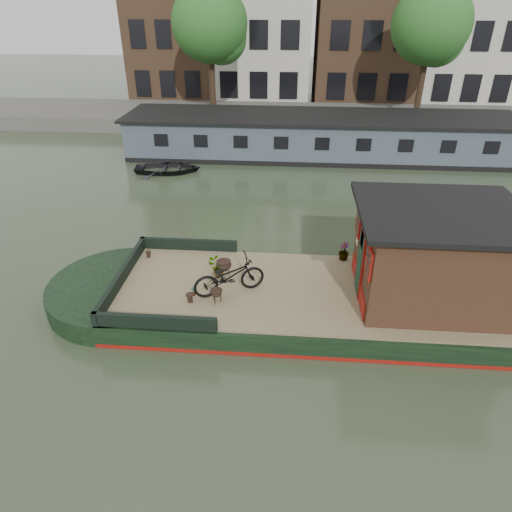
# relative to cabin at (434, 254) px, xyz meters

# --- Properties ---
(ground) EXTENTS (120.00, 120.00, 0.00)m
(ground) POSITION_rel_cabin_xyz_m (-2.19, 0.00, -1.88)
(ground) COLOR #2E3C26
(ground) RESTS_ON ground
(houseboat_hull) EXTENTS (14.01, 4.02, 0.60)m
(houseboat_hull) POSITION_rel_cabin_xyz_m (-3.52, 0.00, -1.60)
(houseboat_hull) COLOR black
(houseboat_hull) RESTS_ON ground
(houseboat_deck) EXTENTS (11.80, 3.80, 0.05)m
(houseboat_deck) POSITION_rel_cabin_xyz_m (-2.19, 0.00, -1.25)
(houseboat_deck) COLOR #847351
(houseboat_deck) RESTS_ON houseboat_hull
(bow_bulwark) EXTENTS (3.00, 4.00, 0.35)m
(bow_bulwark) POSITION_rel_cabin_xyz_m (-7.25, 0.00, -1.05)
(bow_bulwark) COLOR black
(bow_bulwark) RESTS_ON houseboat_deck
(cabin) EXTENTS (4.00, 3.50, 2.42)m
(cabin) POSITION_rel_cabin_xyz_m (0.00, 0.00, 0.00)
(cabin) COLOR #311A13
(cabin) RESTS_ON houseboat_deck
(bicycle) EXTENTS (2.01, 1.40, 1.00)m
(bicycle) POSITION_rel_cabin_xyz_m (-5.12, -0.30, -0.73)
(bicycle) COLOR black
(bicycle) RESTS_ON houseboat_deck
(potted_plant_c) EXTENTS (0.61, 0.57, 0.54)m
(potted_plant_c) POSITION_rel_cabin_xyz_m (-5.54, 0.46, -0.96)
(potted_plant_c) COLOR #9B462D
(potted_plant_c) RESTS_ON houseboat_deck
(potted_plant_d) EXTENTS (0.42, 0.42, 0.55)m
(potted_plant_d) POSITION_rel_cabin_xyz_m (-1.99, 1.70, -0.95)
(potted_plant_d) COLOR maroon
(potted_plant_d) RESTS_ON houseboat_deck
(potted_plant_e) EXTENTS (0.16, 0.15, 0.26)m
(potted_plant_e) POSITION_rel_cabin_xyz_m (-6.03, -0.53, -1.10)
(potted_plant_e) COLOR maroon
(potted_plant_e) RESTS_ON houseboat_deck
(brazier_front) EXTENTS (0.37, 0.37, 0.37)m
(brazier_front) POSITION_rel_cabin_xyz_m (-5.39, -0.77, -1.05)
(brazier_front) COLOR black
(brazier_front) RESTS_ON houseboat_deck
(brazier_rear) EXTENTS (0.54, 0.54, 0.46)m
(brazier_rear) POSITION_rel_cabin_xyz_m (-5.38, 0.52, -1.00)
(brazier_rear) COLOR black
(brazier_rear) RESTS_ON houseboat_deck
(bollard_port) EXTENTS (0.16, 0.16, 0.18)m
(bollard_port) POSITION_rel_cabin_xyz_m (-7.79, 1.35, -1.14)
(bollard_port) COLOR black
(bollard_port) RESTS_ON houseboat_deck
(bollard_stbd) EXTENTS (0.20, 0.20, 0.23)m
(bollard_stbd) POSITION_rel_cabin_xyz_m (-6.07, -0.82, -1.11)
(bollard_stbd) COLOR black
(bollard_stbd) RESTS_ON houseboat_deck
(dinghy) EXTENTS (3.37, 2.57, 0.65)m
(dinghy) POSITION_rel_cabin_xyz_m (-9.61, 10.69, -1.55)
(dinghy) COLOR black
(dinghy) RESTS_ON ground
(far_houseboat) EXTENTS (20.40, 4.40, 2.11)m
(far_houseboat) POSITION_rel_cabin_xyz_m (-2.19, 14.00, -0.91)
(far_houseboat) COLOR #444F5B
(far_houseboat) RESTS_ON ground
(quay) EXTENTS (60.00, 6.00, 0.90)m
(quay) POSITION_rel_cabin_xyz_m (-2.19, 20.50, -1.43)
(quay) COLOR #47443F
(quay) RESTS_ON ground
(tree_left) EXTENTS (4.40, 4.40, 7.40)m
(tree_left) POSITION_rel_cabin_xyz_m (-8.54, 19.07, 4.02)
(tree_left) COLOR #332316
(tree_left) RESTS_ON quay
(tree_right) EXTENTS (4.40, 4.40, 7.40)m
(tree_right) POSITION_rel_cabin_xyz_m (3.96, 19.07, 4.02)
(tree_right) COLOR #332316
(tree_right) RESTS_ON quay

